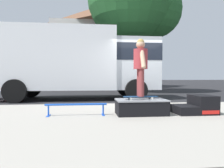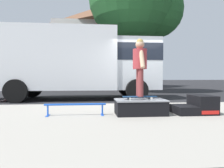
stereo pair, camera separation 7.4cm
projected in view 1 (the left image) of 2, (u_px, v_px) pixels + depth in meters
ground_plane at (150, 104)px, 7.59m from camera, size 140.00×140.00×0.00m
sidewalk_slab at (190, 119)px, 4.61m from camera, size 50.00×5.00×0.12m
skate_box at (141, 106)px, 4.87m from camera, size 1.15×0.68×0.35m
kicker_ramp at (197, 106)px, 5.02m from camera, size 0.91×0.70×0.43m
grind_rail at (76, 107)px, 4.74m from camera, size 1.37×0.28×0.27m
skateboard at (140, 97)px, 4.91m from camera, size 0.79×0.25×0.07m
skater_kid at (141, 63)px, 4.88m from camera, size 0.32×0.68×1.32m
box_truck at (79, 61)px, 9.43m from camera, size 6.91×2.63×3.05m
street_tree_main at (136, 2)px, 13.58m from camera, size 6.06×5.51×8.74m
house_behind at (100, 46)px, 22.10m from camera, size 9.54×8.23×8.40m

